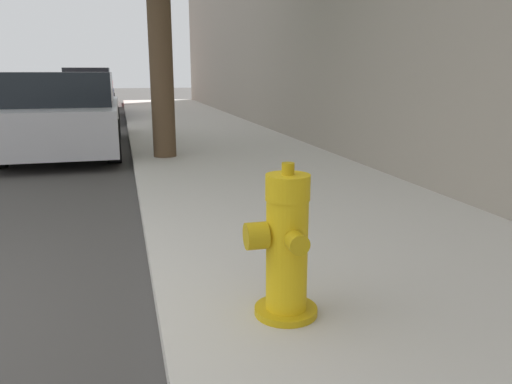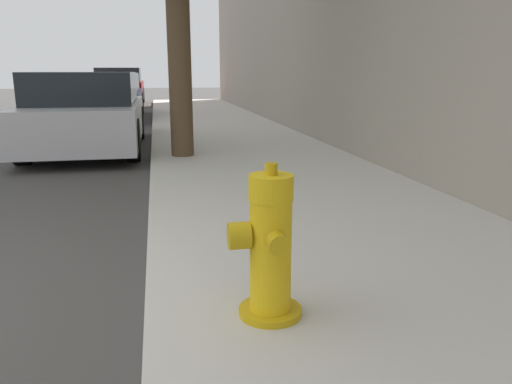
{
  "view_description": "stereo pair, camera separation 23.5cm",
  "coord_description": "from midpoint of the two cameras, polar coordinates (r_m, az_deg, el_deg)",
  "views": [
    {
      "loc": [
        1.74,
        -2.41,
        1.31
      ],
      "look_at": [
        2.65,
        1.0,
        0.46
      ],
      "focal_mm": 35.0,
      "sensor_mm": 36.0,
      "label": 1
    },
    {
      "loc": [
        1.97,
        -2.46,
        1.31
      ],
      "look_at": [
        2.65,
        1.0,
        0.46
      ],
      "focal_mm": 35.0,
      "sensor_mm": 36.0,
      "label": 2
    }
  ],
  "objects": [
    {
      "name": "sidewalk_slab",
      "position": [
        3.11,
        18.59,
        -10.98
      ],
      "size": [
        2.94,
        40.0,
        0.11
      ],
      "color": "beige",
      "rests_on": "ground_plane"
    },
    {
      "name": "fire_hydrant",
      "position": [
        2.47,
        4.25,
        -6.44
      ],
      "size": [
        0.37,
        0.38,
        0.78
      ],
      "color": "#C39C11",
      "rests_on": "sidewalk_slab"
    },
    {
      "name": "parked_car_near",
      "position": [
        8.95,
        -17.97,
        8.62
      ],
      "size": [
        1.76,
        4.23,
        1.3
      ],
      "color": "#B7B7BC",
      "rests_on": "ground_plane"
    },
    {
      "name": "parked_car_mid",
      "position": [
        14.86,
        -15.99,
        10.46
      ],
      "size": [
        1.79,
        4.58,
        1.28
      ],
      "color": "navy",
      "rests_on": "ground_plane"
    },
    {
      "name": "parked_car_far",
      "position": [
        21.23,
        -14.98,
        11.51
      ],
      "size": [
        1.84,
        4.18,
        1.45
      ],
      "color": "maroon",
      "rests_on": "ground_plane"
    }
  ]
}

